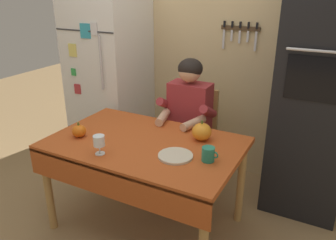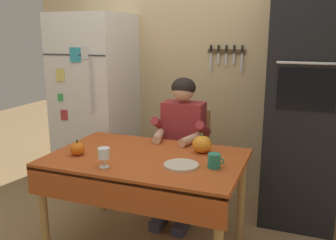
# 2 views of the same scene
# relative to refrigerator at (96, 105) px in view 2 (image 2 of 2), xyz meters

# --- Properties ---
(back_wall_assembly) EXTENTS (3.70, 0.13, 2.60)m
(back_wall_assembly) POSITION_rel_refrigerator_xyz_m (1.00, 0.39, 0.40)
(back_wall_assembly) COLOR #D1B784
(back_wall_assembly) RESTS_ON ground
(refrigerator) EXTENTS (0.68, 0.71, 1.80)m
(refrigerator) POSITION_rel_refrigerator_xyz_m (0.00, 0.00, 0.00)
(refrigerator) COLOR white
(refrigerator) RESTS_ON ground
(wall_oven) EXTENTS (0.60, 0.64, 2.10)m
(wall_oven) POSITION_rel_refrigerator_xyz_m (2.00, 0.04, 0.15)
(wall_oven) COLOR black
(wall_oven) RESTS_ON ground
(dining_table) EXTENTS (1.40, 0.90, 0.74)m
(dining_table) POSITION_rel_refrigerator_xyz_m (0.95, -0.88, -0.24)
(dining_table) COLOR tan
(dining_table) RESTS_ON ground
(chair_behind_person) EXTENTS (0.40, 0.40, 0.93)m
(chair_behind_person) POSITION_rel_refrigerator_xyz_m (1.02, -0.09, -0.39)
(chair_behind_person) COLOR tan
(chair_behind_person) RESTS_ON ground
(seated_person) EXTENTS (0.47, 0.55, 1.25)m
(seated_person) POSITION_rel_refrigerator_xyz_m (1.02, -0.28, -0.16)
(seated_person) COLOR #38384C
(seated_person) RESTS_ON ground
(coffee_mug) EXTENTS (0.11, 0.09, 0.10)m
(coffee_mug) POSITION_rel_refrigerator_xyz_m (1.47, -0.92, -0.11)
(coffee_mug) COLOR #237F66
(coffee_mug) RESTS_ON dining_table
(wine_glass) EXTENTS (0.08, 0.08, 0.14)m
(wine_glass) POSITION_rel_refrigerator_xyz_m (0.78, -1.17, -0.07)
(wine_glass) COLOR white
(wine_glass) RESTS_ON dining_table
(pumpkin_large) EXTENTS (0.15, 0.15, 0.15)m
(pumpkin_large) POSITION_rel_refrigerator_xyz_m (1.31, -0.64, -0.10)
(pumpkin_large) COLOR orange
(pumpkin_large) RESTS_ON dining_table
(pumpkin_medium) EXTENTS (0.11, 0.11, 0.12)m
(pumpkin_medium) POSITION_rel_refrigerator_xyz_m (0.47, -1.02, -0.11)
(pumpkin_medium) COLOR orange
(pumpkin_medium) RESTS_ON dining_table
(serving_tray) EXTENTS (0.24, 0.24, 0.02)m
(serving_tray) POSITION_rel_refrigerator_xyz_m (1.26, -0.97, -0.15)
(serving_tray) COLOR beige
(serving_tray) RESTS_ON dining_table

